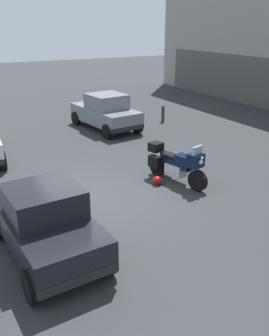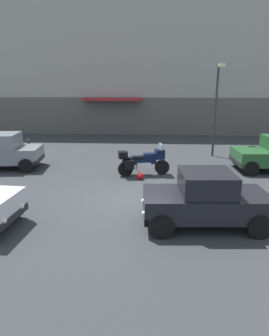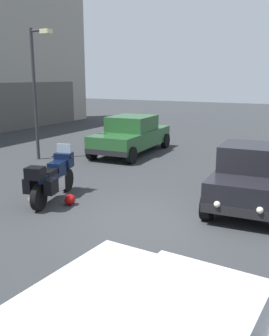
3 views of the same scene
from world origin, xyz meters
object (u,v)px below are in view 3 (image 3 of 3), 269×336
(motorcycle, at_px, (52,177))
(helmet, at_px, (70,200))
(car_compact_side, at_px, (251,177))
(streetlamp_curbside, at_px, (37,82))
(car_sedan_far, at_px, (132,135))

(motorcycle, height_order, helmet, motorcycle)
(car_compact_side, bearing_deg, motorcycle, -71.15)
(helmet, bearing_deg, streetlamp_curbside, 48.34)
(motorcycle, height_order, car_compact_side, car_compact_side)
(motorcycle, distance_m, streetlamp_curbside, 5.71)
(helmet, relative_size, car_sedan_far, 0.06)
(motorcycle, height_order, streetlamp_curbside, streetlamp_curbside)
(car_sedan_far, xyz_separation_m, streetlamp_curbside, (-2.72, 2.53, 2.16))
(helmet, xyz_separation_m, car_compact_side, (1.95, -4.00, 0.63))
(motorcycle, xyz_separation_m, streetlamp_curbside, (3.71, 3.67, 2.32))
(motorcycle, distance_m, car_sedan_far, 6.53)
(car_sedan_far, relative_size, streetlamp_curbside, 0.96)
(motorcycle, bearing_deg, helmet, -112.76)
(car_sedan_far, height_order, streetlamp_curbside, streetlamp_curbside)
(motorcycle, height_order, car_sedan_far, car_sedan_far)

